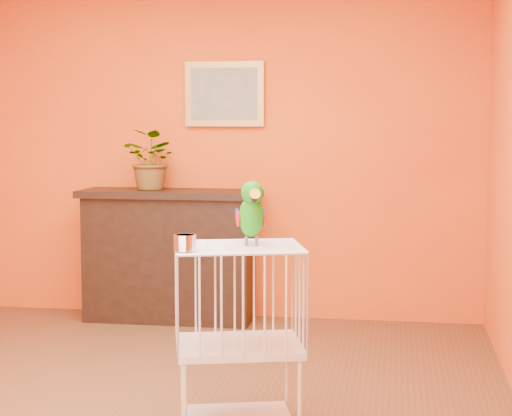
# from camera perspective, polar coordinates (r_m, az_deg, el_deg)

# --- Properties ---
(ground) EXTENTS (4.50, 4.50, 0.00)m
(ground) POSITION_cam_1_polar(r_m,az_deg,el_deg) (4.78, -7.49, -13.00)
(ground) COLOR brown
(ground) RESTS_ON ground
(room_shell) EXTENTS (4.50, 4.50, 4.50)m
(room_shell) POSITION_cam_1_polar(r_m,az_deg,el_deg) (4.53, -7.76, 6.36)
(room_shell) COLOR orange
(room_shell) RESTS_ON ground
(console_cabinet) EXTENTS (1.36, 0.49, 1.01)m
(console_cabinet) POSITION_cam_1_polar(r_m,az_deg,el_deg) (6.65, -5.80, -3.15)
(console_cabinet) COLOR black
(console_cabinet) RESTS_ON ground
(potted_plant) EXTENTS (0.57, 0.59, 0.36)m
(potted_plant) POSITION_cam_1_polar(r_m,az_deg,el_deg) (6.63, -6.88, 2.77)
(potted_plant) COLOR #26722D
(potted_plant) RESTS_ON console_cabinet
(framed_picture) EXTENTS (0.62, 0.04, 0.50)m
(framed_picture) POSITION_cam_1_polar(r_m,az_deg,el_deg) (6.68, -2.12, 7.61)
(framed_picture) COLOR #B99142
(framed_picture) RESTS_ON room_shell
(birdcage) EXTENTS (0.71, 0.61, 0.93)m
(birdcage) POSITION_cam_1_polar(r_m,az_deg,el_deg) (4.24, -1.16, -8.56)
(birdcage) COLOR silver
(birdcage) RESTS_ON ground
(feed_cup) EXTENTS (0.11, 0.11, 0.07)m
(feed_cup) POSITION_cam_1_polar(r_m,az_deg,el_deg) (3.97, -4.76, -2.31)
(feed_cup) COLOR silver
(feed_cup) RESTS_ON birdcage
(parrot) EXTENTS (0.17, 0.29, 0.32)m
(parrot) POSITION_cam_1_polar(r_m,az_deg,el_deg) (4.17, -0.31, -0.27)
(parrot) COLOR #59544C
(parrot) RESTS_ON birdcage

